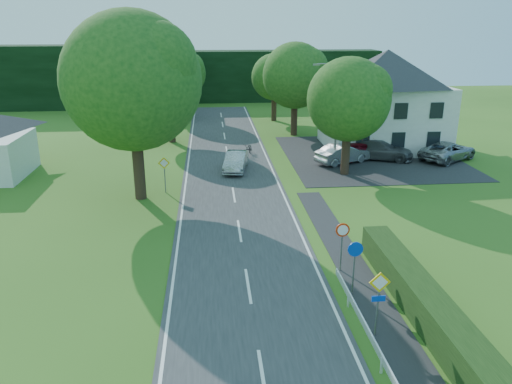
{
  "coord_description": "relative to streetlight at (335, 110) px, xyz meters",
  "views": [
    {
      "loc": [
        -1.45,
        -6.97,
        10.77
      ],
      "look_at": [
        0.94,
        18.39,
        2.1
      ],
      "focal_mm": 35.0,
      "sensor_mm": 36.0,
      "label": 1
    }
  ],
  "objects": [
    {
      "name": "treeline_right",
      "position": [
        -0.06,
        36.0,
        -0.96
      ],
      "size": [
        30.0,
        5.0,
        7.0
      ],
      "primitive_type": "cube",
      "color": "black",
      "rests_on": "ground"
    },
    {
      "name": "line_edge_left",
      "position": [
        -11.31,
        -10.0,
        -4.42
      ],
      "size": [
        0.12,
        80.0,
        0.01
      ],
      "primitive_type": "cube",
      "color": "white",
      "rests_on": "road"
    },
    {
      "name": "parked_car_red",
      "position": [
        2.79,
        2.05,
        -3.67
      ],
      "size": [
        4.73,
        2.69,
        1.52
      ],
      "primitive_type": "imported",
      "rotation": [
        0.0,
        0.0,
        1.78
      ],
      "color": "maroon",
      "rests_on": "parking_pad"
    },
    {
      "name": "sign_roundabout",
      "position": [
        -3.76,
        -19.02,
        -2.79
      ],
      "size": [
        0.64,
        0.08,
        2.37
      ],
      "color": "slate",
      "rests_on": "ground"
    },
    {
      "name": "parked_car_silver_b",
      "position": [
        9.94,
        1.16,
        -3.67
      ],
      "size": [
        5.91,
        5.01,
        1.5
      ],
      "primitive_type": "imported",
      "rotation": [
        0.0,
        0.0,
        2.14
      ],
      "color": "#99999F",
      "rests_on": "parking_pad"
    },
    {
      "name": "tree_right_back",
      "position": [
        -2.06,
        20.0,
        -0.68
      ],
      "size": [
        6.2,
        6.2,
        7.56
      ],
      "primitive_type": null,
      "color": "#184815",
      "rests_on": "ground"
    },
    {
      "name": "tree_left_back",
      "position": [
        -12.56,
        22.0,
        -0.43
      ],
      "size": [
        6.6,
        6.6,
        8.07
      ],
      "primitive_type": null,
      "color": "#184815",
      "rests_on": "ground"
    },
    {
      "name": "tree_right_far",
      "position": [
        -1.06,
        12.0,
        0.08
      ],
      "size": [
        7.4,
        7.4,
        9.09
      ],
      "primitive_type": null,
      "color": "#184815",
      "rests_on": "ground"
    },
    {
      "name": "parked_car_silver_a",
      "position": [
        1.07,
        1.0,
        -3.66
      ],
      "size": [
        4.86,
        3.45,
        1.52
      ],
      "primitive_type": "imported",
      "rotation": [
        0.0,
        0.0,
        2.02
      ],
      "color": "#A3A4A8",
      "rests_on": "parking_pad"
    },
    {
      "name": "streetlight",
      "position": [
        0.0,
        0.0,
        0.0
      ],
      "size": [
        2.03,
        0.18,
        8.0
      ],
      "color": "slate",
      "rests_on": "ground"
    },
    {
      "name": "line_edge_right",
      "position": [
        -4.81,
        -10.0,
        -4.42
      ],
      "size": [
        0.12,
        80.0,
        0.01
      ],
      "primitive_type": "cube",
      "color": "white",
      "rests_on": "road"
    },
    {
      "name": "tree_right_mid",
      "position": [
        0.44,
        -2.0,
        -0.17
      ],
      "size": [
        7.0,
        7.0,
        8.58
      ],
      "primitive_type": null,
      "color": "#184815",
      "rests_on": "ground"
    },
    {
      "name": "house_white",
      "position": [
        5.94,
        6.0,
        -0.06
      ],
      "size": [
        10.6,
        8.4,
        8.6
      ],
      "color": "silver",
      "rests_on": "ground"
    },
    {
      "name": "parked_car_grey",
      "position": [
        4.35,
        2.0,
        -3.62
      ],
      "size": [
        6.0,
        4.14,
        1.61
      ],
      "primitive_type": "imported",
      "rotation": [
        0.0,
        0.0,
        1.2
      ],
      "color": "#505156",
      "rests_on": "parking_pad"
    },
    {
      "name": "sign_speed_limit",
      "position": [
        -3.76,
        -17.03,
        -2.7
      ],
      "size": [
        0.64,
        0.11,
        2.37
      ],
      "color": "slate",
      "rests_on": "ground"
    },
    {
      "name": "moving_car",
      "position": [
        -7.59,
        -0.25,
        -3.71
      ],
      "size": [
        2.25,
        4.53,
        1.43
      ],
      "primitive_type": "imported",
      "rotation": [
        0.0,
        0.0,
        -0.18
      ],
      "color": "#A9A8AD",
      "rests_on": "road"
    },
    {
      "name": "parasol",
      "position": [
        3.16,
        2.51,
        -3.42
      ],
      "size": [
        2.75,
        2.78,
        2.01
      ],
      "primitive_type": "imported",
      "rotation": [
        0.0,
        0.0,
        -0.29
      ],
      "color": "red",
      "rests_on": "parking_pad"
    },
    {
      "name": "road",
      "position": [
        -8.06,
        -10.0,
        -4.44
      ],
      "size": [
        7.0,
        80.0,
        0.04
      ],
      "primitive_type": "cube",
      "color": "#323234",
      "rests_on": "ground"
    },
    {
      "name": "line_centre",
      "position": [
        -8.06,
        -10.0,
        -4.42
      ],
      "size": [
        0.12,
        80.0,
        0.01
      ],
      "primitive_type": null,
      "color": "white",
      "rests_on": "road"
    },
    {
      "name": "sign_priority_right",
      "position": [
        -3.76,
        -22.02,
        -2.67
      ],
      "size": [
        0.78,
        0.09,
        2.59
      ],
      "color": "slate",
      "rests_on": "ground"
    },
    {
      "name": "tree_left_far",
      "position": [
        -13.06,
        10.0,
        -0.17
      ],
      "size": [
        7.0,
        7.0,
        8.58
      ],
      "primitive_type": null,
      "color": "#184815",
      "rests_on": "ground"
    },
    {
      "name": "parking_pad",
      "position": [
        3.94,
        3.0,
        -4.44
      ],
      "size": [
        14.0,
        16.0,
        0.04
      ],
      "primitive_type": "cube",
      "color": "#252528",
      "rests_on": "ground"
    },
    {
      "name": "treeline_left",
      "position": [
        -36.06,
        32.0,
        -0.46
      ],
      "size": [
        44.0,
        6.0,
        8.0
      ],
      "primitive_type": "cube",
      "color": "black",
      "rests_on": "ground"
    },
    {
      "name": "tree_main",
      "position": [
        -14.06,
        -6.0,
        1.36
      ],
      "size": [
        9.4,
        9.4,
        11.64
      ],
      "primitive_type": null,
      "color": "#184815",
      "rests_on": "ground"
    },
    {
      "name": "motorcycle",
      "position": [
        -6.26,
        4.29,
        -3.92
      ],
      "size": [
        1.26,
        2.03,
        1.01
      ],
      "primitive_type": "imported",
      "rotation": [
        0.0,
        0.0,
        -0.33
      ],
      "color": "black",
      "rests_on": "road"
    },
    {
      "name": "sign_priority_left",
      "position": [
        -12.56,
        -5.02,
        -2.75
      ],
      "size": [
        0.78,
        0.09,
        2.44
      ],
      "color": "slate",
      "rests_on": "ground"
    }
  ]
}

